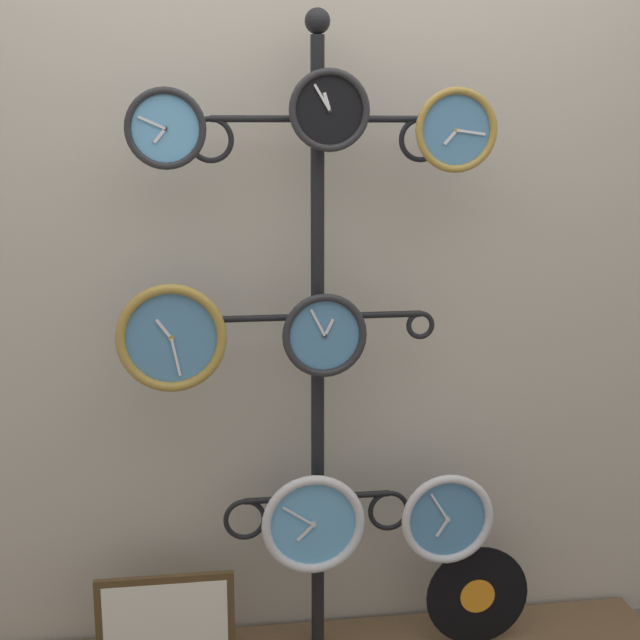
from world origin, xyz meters
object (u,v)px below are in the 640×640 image
at_px(clock_top_center, 329,110).
at_px(vinyl_record, 477,596).
at_px(clock_bottom_center, 313,524).
at_px(picture_frame, 166,623).
at_px(clock_top_left, 165,129).
at_px(clock_middle_center, 324,335).
at_px(clock_top_right, 456,130).
at_px(clock_bottom_right, 447,518).
at_px(clock_middle_left, 171,338).
at_px(display_stand, 318,428).

relative_size(clock_top_center, vinyl_record, 0.68).
bearing_deg(clock_bottom_center, picture_frame, 176.61).
distance_m(clock_top_left, clock_top_center, 0.45).
distance_m(clock_top_left, clock_middle_center, 0.72).
relative_size(clock_top_left, clock_top_right, 0.93).
height_order(clock_top_left, clock_middle_center, clock_top_left).
bearing_deg(clock_bottom_right, clock_middle_left, 178.13).
height_order(display_stand, clock_bottom_center, display_stand).
relative_size(clock_top_left, vinyl_record, 0.66).
relative_size(clock_top_center, clock_bottom_right, 0.79).
relative_size(display_stand, vinyl_record, 6.04).
relative_size(clock_middle_center, clock_bottom_center, 0.79).
bearing_deg(vinyl_record, display_stand, 170.88).
height_order(clock_top_left, clock_bottom_center, clock_top_left).
xyz_separation_m(clock_middle_left, vinyl_record, (0.93, 0.01, -0.87)).
bearing_deg(clock_top_left, clock_middle_left, -105.04).
xyz_separation_m(clock_top_center, clock_middle_left, (-0.45, -0.01, -0.63)).
bearing_deg(clock_top_center, display_stand, 104.42).
height_order(clock_middle_left, clock_middle_center, clock_middle_left).
distance_m(clock_bottom_right, picture_frame, 0.91).
xyz_separation_m(clock_top_left, picture_frame, (-0.05, -0.01, -1.46)).
distance_m(clock_middle_left, clock_bottom_right, 1.00).
distance_m(clock_top_left, picture_frame, 1.46).
bearing_deg(clock_top_center, clock_top_left, 179.58).
distance_m(display_stand, picture_frame, 0.74).
height_order(display_stand, clock_bottom_right, display_stand).
bearing_deg(clock_top_right, clock_top_center, 177.27).
height_order(clock_top_center, clock_bottom_right, clock_top_center).
bearing_deg(vinyl_record, clock_top_left, 179.86).
height_order(clock_top_left, clock_top_right, clock_top_right).
bearing_deg(picture_frame, clock_bottom_center, -3.39).
relative_size(clock_top_center, clock_middle_left, 0.73).
xyz_separation_m(clock_top_left, clock_bottom_center, (0.40, -0.03, -1.16)).
bearing_deg(clock_top_right, clock_bottom_right, -76.78).
bearing_deg(clock_middle_center, display_stand, 93.96).
height_order(vinyl_record, picture_frame, vinyl_record).
height_order(clock_top_center, clock_middle_left, clock_top_center).
distance_m(vinyl_record, picture_frame, 0.98).
relative_size(clock_top_right, clock_bottom_center, 0.76).
xyz_separation_m(display_stand, clock_top_center, (0.02, -0.08, 0.94)).
xyz_separation_m(clock_top_left, vinyl_record, (0.93, -0.00, -1.45)).
xyz_separation_m(clock_top_right, clock_bottom_center, (-0.41, -0.01, -1.15)).
height_order(clock_top_right, clock_bottom_center, clock_top_right).
distance_m(clock_middle_center, vinyl_record, 1.00).
bearing_deg(clock_top_center, vinyl_record, 0.12).
bearing_deg(clock_bottom_center, clock_bottom_right, -0.66).
xyz_separation_m(clock_top_center, clock_middle_center, (-0.01, -0.01, -0.63)).
xyz_separation_m(clock_top_center, clock_bottom_center, (-0.05, -0.03, -1.20)).
xyz_separation_m(clock_middle_center, clock_bottom_center, (-0.04, -0.02, -0.57)).
relative_size(clock_middle_left, picture_frame, 0.75).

